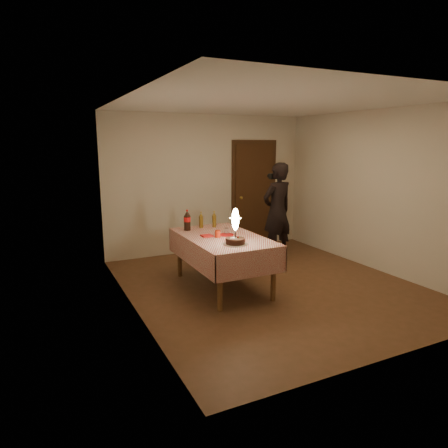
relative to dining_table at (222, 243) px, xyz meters
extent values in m
cube|color=brown|center=(0.67, -0.23, -0.66)|extent=(4.00, 4.50, 0.01)
cube|color=beige|center=(0.67, 2.02, 0.64)|extent=(4.00, 0.04, 2.60)
cube|color=beige|center=(0.67, -2.48, 0.64)|extent=(4.00, 0.04, 2.60)
cube|color=beige|center=(-1.33, -0.23, 0.64)|extent=(0.04, 4.50, 2.60)
cube|color=beige|center=(2.67, -0.23, 0.64)|extent=(0.04, 4.50, 2.60)
cube|color=silver|center=(0.67, -0.23, 1.94)|extent=(4.00, 4.50, 0.04)
cube|color=#472814|center=(1.67, 1.99, 0.36)|extent=(0.85, 0.05, 2.05)
sphere|color=#B28C33|center=(1.35, 1.94, 0.34)|extent=(0.06, 0.06, 0.06)
cube|color=brown|center=(0.00, 0.00, 0.07)|extent=(0.90, 1.60, 0.04)
cylinder|color=brown|center=(-0.39, -0.74, -0.31)|extent=(0.07, 0.07, 0.71)
cylinder|color=brown|center=(0.39, -0.74, -0.31)|extent=(0.07, 0.07, 0.71)
cylinder|color=brown|center=(-0.39, 0.74, -0.31)|extent=(0.07, 0.07, 0.71)
cylinder|color=brown|center=(0.39, 0.74, -0.31)|extent=(0.07, 0.07, 0.71)
cube|color=beige|center=(0.00, 0.00, 0.10)|extent=(1.02, 1.72, 0.01)
cube|color=beige|center=(0.00, -0.85, -0.08)|extent=(1.02, 0.01, 0.34)
cube|color=beige|center=(0.00, 0.85, -0.08)|extent=(1.02, 0.01, 0.34)
cube|color=beige|center=(-0.50, 0.00, -0.08)|extent=(0.01, 1.72, 0.34)
cube|color=beige|center=(0.50, 0.00, -0.08)|extent=(0.01, 1.72, 0.34)
cylinder|color=white|center=(-0.05, -0.49, 0.11)|extent=(0.31, 0.31, 0.01)
cylinder|color=black|center=(-0.05, -0.49, 0.15)|extent=(0.25, 0.25, 0.08)
cylinder|color=white|center=(-0.07, -0.47, 0.19)|extent=(0.07, 0.07, 0.00)
sphere|color=red|center=(-0.01, -0.50, 0.20)|extent=(0.02, 0.02, 0.02)
cube|color=#19721E|center=(0.00, -0.51, 0.19)|extent=(0.02, 0.01, 0.00)
cube|color=#19721E|center=(-0.02, -0.51, 0.19)|extent=(0.01, 0.02, 0.00)
cylinder|color=#262628|center=(-0.05, -0.49, 0.24)|extent=(0.01, 0.01, 0.12)
ellipsoid|color=#FFF2BF|center=(-0.05, -0.49, 0.43)|extent=(0.09, 0.09, 0.29)
sphere|color=white|center=(-0.05, -0.49, 0.32)|extent=(0.04, 0.04, 0.04)
cylinder|color=red|center=(0.08, 0.04, 0.11)|extent=(0.22, 0.22, 0.01)
cylinder|color=#AD210C|center=(-0.09, -0.03, 0.15)|extent=(0.08, 0.08, 0.10)
cylinder|color=silver|center=(0.11, 0.09, 0.15)|extent=(0.07, 0.07, 0.09)
cube|color=red|center=(-0.21, 0.08, 0.11)|extent=(0.15, 0.15, 0.02)
cylinder|color=black|center=(-0.31, 0.58, 0.21)|extent=(0.10, 0.10, 0.22)
cylinder|color=red|center=(-0.31, 0.58, 0.27)|extent=(0.10, 0.10, 0.07)
cone|color=black|center=(-0.31, 0.58, 0.36)|extent=(0.10, 0.10, 0.08)
cylinder|color=red|center=(-0.31, 0.58, 0.41)|extent=(0.03, 0.03, 0.02)
cylinder|color=#5D400F|center=(-0.05, 0.66, 0.19)|extent=(0.06, 0.06, 0.18)
cone|color=#5D400F|center=(-0.05, 0.66, 0.31)|extent=(0.06, 0.06, 0.06)
cylinder|color=olive|center=(-0.05, 0.66, 0.35)|extent=(0.02, 0.02, 0.02)
cylinder|color=#5D400F|center=(0.16, 0.63, 0.19)|extent=(0.06, 0.06, 0.18)
cone|color=#5D400F|center=(0.16, 0.63, 0.31)|extent=(0.06, 0.06, 0.06)
cylinder|color=olive|center=(0.16, 0.63, 0.35)|extent=(0.02, 0.02, 0.02)
imported|color=black|center=(1.57, 0.98, 0.20)|extent=(0.69, 0.51, 1.73)
cube|color=black|center=(1.54, 1.11, 0.82)|extent=(0.14, 0.11, 0.10)
cylinder|color=black|center=(1.53, 1.19, 0.82)|extent=(0.09, 0.09, 0.08)
camera|label=1|loc=(-2.39, -4.97, 1.39)|focal=32.00mm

